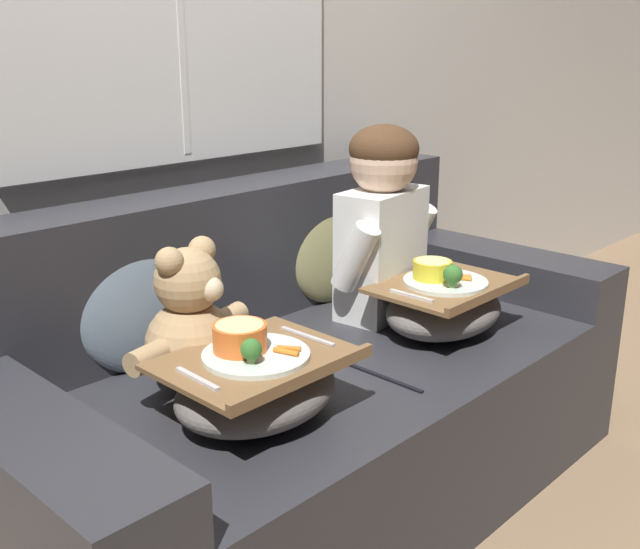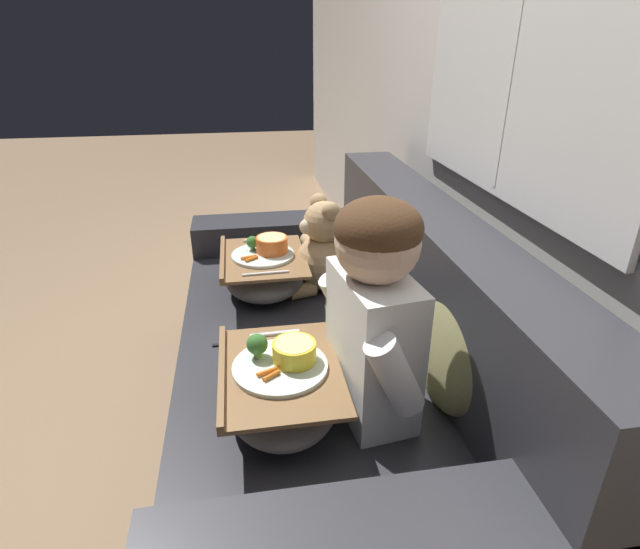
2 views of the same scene
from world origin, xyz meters
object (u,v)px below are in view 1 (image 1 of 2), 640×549
child_figure (383,213)px  teddy_bear (192,328)px  lap_tray_teddy (256,385)px  lap_tray_child (444,305)px  throw_pillow_behind_teddy (136,296)px  couch (299,392)px  throw_pillow_behind_child (327,244)px

child_figure → teddy_bear: child_figure is taller
child_figure → teddy_bear: bearing=-179.7°
teddy_bear → lap_tray_teddy: bearing=-90.5°
teddy_bear → lap_tray_child: size_ratio=0.97×
throw_pillow_behind_teddy → teddy_bear: 0.24m
child_figure → lap_tray_teddy: child_figure is taller
couch → throw_pillow_behind_teddy: (-0.37, 0.24, 0.34)m
throw_pillow_behind_child → throw_pillow_behind_teddy: throw_pillow_behind_teddy is taller
lap_tray_child → lap_tray_teddy: 0.75m
couch → lap_tray_child: (0.37, -0.24, 0.23)m
lap_tray_child → lap_tray_teddy: lap_tray_child is taller
throw_pillow_behind_teddy → teddy_bear: (0.00, -0.24, -0.03)m
couch → throw_pillow_behind_child: (0.37, 0.24, 0.34)m
throw_pillow_behind_child → lap_tray_child: bearing=-90.1°
throw_pillow_behind_teddy → couch: bearing=-32.6°
throw_pillow_behind_child → throw_pillow_behind_teddy: bearing=180.0°
throw_pillow_behind_child → child_figure: (0.00, -0.24, 0.14)m
throw_pillow_behind_teddy → lap_tray_teddy: throw_pillow_behind_teddy is taller
throw_pillow_behind_child → couch: bearing=-147.4°
child_figure → lap_tray_teddy: bearing=-161.9°
couch → child_figure: size_ratio=3.20×
throw_pillow_behind_child → throw_pillow_behind_teddy: 0.75m
throw_pillow_behind_teddy → child_figure: size_ratio=0.71×
lap_tray_child → lap_tray_teddy: size_ratio=1.00×
throw_pillow_behind_teddy → child_figure: (0.75, -0.24, 0.14)m
child_figure → lap_tray_teddy: 0.82m
throw_pillow_behind_child → teddy_bear: throw_pillow_behind_child is taller
lap_tray_child → child_figure: bearing=89.7°
teddy_bear → throw_pillow_behind_teddy: bearing=90.3°
teddy_bear → lap_tray_teddy: (-0.00, -0.24, -0.07)m
teddy_bear → lap_tray_teddy: 0.25m
couch → child_figure: (0.37, 0.00, 0.48)m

